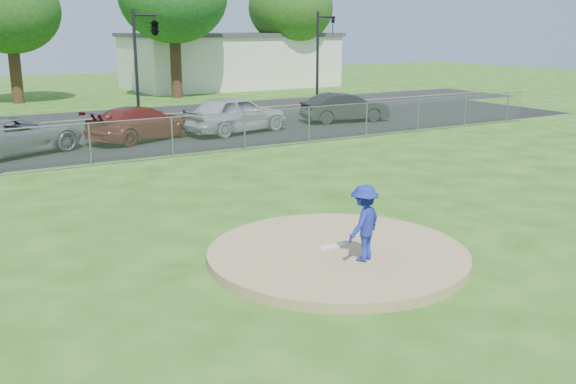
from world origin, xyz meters
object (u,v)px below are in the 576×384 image
at_px(traffic_signal_right, 321,51).
at_px(pitcher, 364,223).
at_px(parked_car_darkred, 142,123).
at_px(parked_car_pearl, 236,114).
at_px(parked_car_gray, 14,135).
at_px(traffic_signal_center, 153,29).
at_px(parked_car_charcoal, 345,107).
at_px(commercial_building, 230,60).

bearing_deg(traffic_signal_right, pitcher, -121.88).
relative_size(parked_car_darkred, parked_car_pearl, 1.00).
bearing_deg(pitcher, parked_car_gray, -100.80).
bearing_deg(pitcher, traffic_signal_right, -146.52).
relative_size(traffic_signal_center, parked_car_gray, 1.07).
bearing_deg(pitcher, parked_car_charcoal, -149.47).
distance_m(commercial_building, parked_car_pearl, 24.37).
bearing_deg(traffic_signal_center, parked_car_pearl, -74.82).
height_order(parked_car_darkred, parked_car_pearl, parked_car_pearl).
relative_size(parked_car_gray, parked_car_darkred, 1.05).
relative_size(commercial_building, parked_car_gray, 3.13).
bearing_deg(parked_car_charcoal, parked_car_gray, 103.50).
distance_m(traffic_signal_center, parked_car_pearl, 7.26).
relative_size(traffic_signal_right, parked_car_gray, 1.07).
xyz_separation_m(parked_car_gray, parked_car_charcoal, (15.95, 0.80, 0.01)).
height_order(traffic_signal_center, parked_car_pearl, traffic_signal_center).
xyz_separation_m(commercial_building, parked_car_charcoal, (-3.98, -21.60, -1.42)).
xyz_separation_m(parked_car_pearl, parked_car_charcoal, (6.42, 0.40, -0.12)).
distance_m(traffic_signal_center, pitcher, 23.36).
distance_m(parked_car_darkred, parked_car_pearl, 4.35).
bearing_deg(parked_car_charcoal, pitcher, 155.79).
height_order(traffic_signal_right, pitcher, traffic_signal_right).
bearing_deg(commercial_building, traffic_signal_center, -126.94).
bearing_deg(parked_car_darkred, parked_car_pearl, -115.38).
height_order(pitcher, parked_car_darkred, pitcher).
xyz_separation_m(traffic_signal_center, pitcher, (-3.88, -22.74, -3.65)).
xyz_separation_m(traffic_signal_center, parked_car_charcoal, (8.05, -5.60, -3.87)).
bearing_deg(parked_car_charcoal, traffic_signal_center, 65.80).
height_order(pitcher, parked_car_gray, pitcher).
distance_m(traffic_signal_right, parked_car_darkred, 14.44).
distance_m(parked_car_darkred, parked_car_charcoal, 10.77).
bearing_deg(parked_car_pearl, pitcher, 149.39).
bearing_deg(traffic_signal_center, parked_car_charcoal, -34.83).
xyz_separation_m(commercial_building, parked_car_pearl, (-10.40, -22.00, -1.29)).
xyz_separation_m(parked_car_darkred, parked_car_charcoal, (10.77, 0.14, 0.01)).
distance_m(parked_car_gray, parked_car_charcoal, 15.97).
xyz_separation_m(pitcher, parked_car_gray, (-4.03, 16.34, -0.23)).
relative_size(parked_car_darkred, parked_car_charcoal, 1.13).
height_order(commercial_building, parked_car_charcoal, commercial_building).
distance_m(traffic_signal_right, pitcher, 26.89).
bearing_deg(parked_car_charcoal, commercial_building, 0.19).
xyz_separation_m(traffic_signal_right, pitcher, (-14.14, -22.74, -2.40)).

